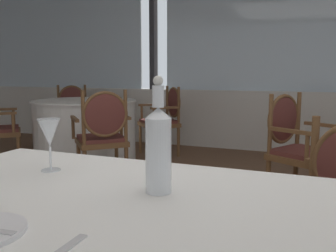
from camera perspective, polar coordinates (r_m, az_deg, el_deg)
The scene contains 8 objects.
window_wall_far at distance 5.29m, azimuth 16.53°, elevation 8.63°, with size 11.64×0.14×2.93m.
water_bottle at distance 1.02m, azimuth -1.52°, elevation -3.25°, with size 0.07×0.07×0.33m.
wine_glass at distance 1.31m, azimuth -18.01°, elevation -1.19°, with size 0.08×0.08×0.18m.
background_table_0 at distance 4.67m, azimuth -12.75°, elevation -0.75°, with size 1.28×1.28×0.77m.
dining_chair_0_1 at distance 3.61m, azimuth -10.11°, elevation -0.74°, with size 0.66×0.66×0.95m.
dining_chair_0_2 at distance 4.93m, azimuth -0.50°, elevation 1.68°, with size 0.66×0.66×0.92m.
dining_chair_0_3 at distance 5.70m, azimuth -14.52°, elevation 2.39°, with size 0.66×0.66×0.92m.
dining_chair_1_3 at distance 3.19m, azimuth 19.31°, elevation -2.27°, with size 0.63×0.65×0.94m.
Camera 1 is at (0.48, -1.57, 1.10)m, focal length 39.12 mm.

